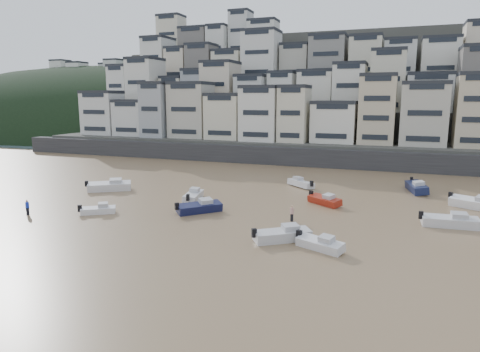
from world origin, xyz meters
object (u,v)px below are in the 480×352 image
at_px(boat_h, 301,182).
at_px(boat_k, 109,185).
at_px(boat_b, 320,243).
at_px(boat_j, 98,209).
at_px(boat_d, 450,219).
at_px(person_pink, 292,213).
at_px(boat_g, 476,202).
at_px(boat_c, 199,206).
at_px(person_blue, 27,207).
at_px(boat_i, 417,186).
at_px(boat_a, 282,233).
at_px(boat_e, 324,199).
at_px(boat_f, 193,194).

height_order(boat_h, boat_k, boat_k).
xyz_separation_m(boat_b, boat_j, (-25.83, 2.91, -0.07)).
height_order(boat_d, boat_h, boat_d).
relative_size(boat_j, person_pink, 2.40).
height_order(boat_d, boat_g, boat_g).
height_order(boat_k, person_pink, boat_k).
relative_size(boat_j, boat_k, 0.65).
distance_m(boat_j, person_pink, 21.99).
bearing_deg(boat_b, boat_g, 76.86).
bearing_deg(person_pink, boat_c, -178.52).
bearing_deg(boat_c, boat_b, -72.49).
height_order(boat_h, person_pink, person_pink).
bearing_deg(person_blue, boat_d, 14.70).
height_order(boat_j, person_blue, person_blue).
bearing_deg(boat_d, boat_c, -176.24).
height_order(boat_i, boat_k, boat_k).
xyz_separation_m(boat_h, person_pink, (3.00, -18.03, 0.16)).
height_order(boat_a, boat_i, boat_i).
distance_m(boat_e, boat_g, 17.74).
bearing_deg(boat_k, boat_c, -53.42).
relative_size(boat_j, person_blue, 2.40).
relative_size(boat_e, boat_k, 0.78).
relative_size(boat_a, boat_b, 1.23).
xyz_separation_m(boat_d, boat_g, (3.60, 9.10, 0.04)).
xyz_separation_m(boat_a, boat_f, (-14.93, 11.53, -0.04)).
xyz_separation_m(boat_d, boat_i, (-2.70, 16.68, 0.07)).
height_order(boat_e, boat_h, boat_h).
bearing_deg(boat_d, person_blue, -169.95).
xyz_separation_m(boat_k, person_pink, (27.94, -5.80, -0.01)).
bearing_deg(person_pink, boat_h, 99.45).
height_order(boat_b, person_pink, person_pink).
distance_m(boat_a, boat_b, 3.84).
distance_m(boat_d, boat_f, 29.96).
bearing_deg(boat_f, boat_k, 74.59).
distance_m(boat_g, boat_h, 22.91).
bearing_deg(boat_h, boat_g, -153.56).
bearing_deg(boat_c, person_pink, -45.06).
distance_m(boat_i, person_pink, 24.12).
height_order(boat_c, boat_i, boat_i).
xyz_separation_m(boat_a, boat_g, (18.60, 19.32, 0.05)).
distance_m(boat_h, boat_i, 16.16).
bearing_deg(boat_j, person_blue, 170.55).
relative_size(boat_c, boat_e, 1.13).
distance_m(boat_c, boat_h, 19.92).
relative_size(boat_a, boat_d, 0.98).
xyz_separation_m(boat_e, boat_g, (17.22, 4.24, 0.16)).
bearing_deg(boat_h, boat_a, 138.33).
xyz_separation_m(boat_a, boat_i, (12.30, 26.90, 0.08)).
relative_size(boat_c, boat_k, 0.88).
bearing_deg(boat_f, boat_a, -139.55).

